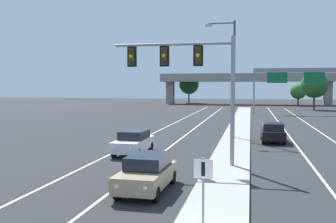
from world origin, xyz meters
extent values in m
cube|color=#9E9B93|center=(0.00, 18.00, 0.07)|extent=(2.40, 110.00, 0.15)
cube|color=silver|center=(-4.70, 25.00, 0.00)|extent=(0.14, 100.00, 0.01)
cube|color=silver|center=(4.70, 25.00, 0.00)|extent=(0.14, 100.00, 0.01)
cube|color=silver|center=(-8.00, 25.00, 0.00)|extent=(0.14, 100.00, 0.01)
cube|color=silver|center=(8.00, 25.00, 0.00)|extent=(0.14, 100.00, 0.01)
cylinder|color=gray|center=(0.22, 12.35, 3.75)|extent=(0.24, 0.24, 7.20)
cylinder|color=gray|center=(-3.19, 12.35, 6.95)|extent=(6.81, 0.16, 0.16)
cube|color=black|center=(-1.73, 12.39, 6.30)|extent=(0.56, 0.06, 1.20)
cube|color=#38330F|center=(-1.73, 12.35, 6.30)|extent=(0.32, 0.32, 1.00)
sphere|color=#282828|center=(-1.73, 12.18, 6.62)|extent=(0.22, 0.22, 0.22)
sphere|color=#F2A819|center=(-1.73, 12.18, 6.30)|extent=(0.22, 0.22, 0.22)
sphere|color=#282828|center=(-1.73, 12.18, 5.98)|extent=(0.22, 0.22, 0.22)
cube|color=black|center=(-3.67, 12.39, 6.30)|extent=(0.56, 0.06, 1.20)
cube|color=#38330F|center=(-3.67, 12.35, 6.30)|extent=(0.32, 0.32, 1.00)
sphere|color=#282828|center=(-3.67, 12.18, 6.62)|extent=(0.22, 0.22, 0.22)
sphere|color=#F2A819|center=(-3.67, 12.18, 6.30)|extent=(0.22, 0.22, 0.22)
sphere|color=#282828|center=(-3.67, 12.18, 5.98)|extent=(0.22, 0.22, 0.22)
cube|color=black|center=(-5.62, 12.39, 6.30)|extent=(0.56, 0.06, 1.20)
cube|color=#38330F|center=(-5.62, 12.35, 6.30)|extent=(0.32, 0.32, 1.00)
sphere|color=#282828|center=(-5.62, 12.18, 6.62)|extent=(0.22, 0.22, 0.22)
sphere|color=#F2A819|center=(-5.62, 12.18, 6.30)|extent=(0.22, 0.22, 0.22)
sphere|color=#282828|center=(-5.62, 12.18, 5.98)|extent=(0.22, 0.22, 0.22)
cylinder|color=gray|center=(-0.23, 2.37, 1.25)|extent=(0.08, 0.08, 2.20)
cube|color=white|center=(-0.23, 2.34, 2.00)|extent=(0.60, 0.03, 0.60)
cube|color=black|center=(-0.23, 2.32, 2.00)|extent=(0.12, 0.01, 0.44)
cylinder|color=#4C4C51|center=(-0.23, 24.54, 5.15)|extent=(0.20, 0.20, 10.00)
cylinder|color=#4C4C51|center=(-1.33, 24.54, 9.95)|extent=(2.20, 0.12, 0.12)
cube|color=#B7B7B2|center=(-2.43, 24.54, 9.80)|extent=(0.56, 0.28, 0.20)
cube|color=tan|center=(-3.18, 6.57, 0.67)|extent=(1.91, 4.44, 0.70)
cube|color=black|center=(-3.18, 6.79, 1.30)|extent=(1.64, 2.41, 0.56)
sphere|color=#EAE5C6|center=(-2.66, 4.38, 0.72)|extent=(0.18, 0.18, 0.18)
sphere|color=#EAE5C6|center=(-3.81, 4.41, 0.72)|extent=(0.18, 0.18, 0.18)
cylinder|color=black|center=(-2.42, 5.05, 0.32)|extent=(0.24, 0.65, 0.64)
cylinder|color=black|center=(-4.02, 5.09, 0.32)|extent=(0.24, 0.65, 0.64)
cylinder|color=black|center=(-2.35, 8.05, 0.32)|extent=(0.24, 0.65, 0.64)
cylinder|color=black|center=(-3.95, 8.09, 0.32)|extent=(0.24, 0.65, 0.64)
cube|color=silver|center=(-6.51, 15.46, 0.67)|extent=(1.90, 4.44, 0.70)
cube|color=black|center=(-6.50, 15.68, 1.30)|extent=(1.64, 2.41, 0.56)
sphere|color=#EAE5C6|center=(-5.98, 13.27, 0.72)|extent=(0.18, 0.18, 0.18)
sphere|color=#EAE5C6|center=(-7.13, 13.29, 0.72)|extent=(0.18, 0.18, 0.18)
cylinder|color=black|center=(-5.74, 13.94, 0.32)|extent=(0.23, 0.64, 0.64)
cylinder|color=black|center=(-7.34, 13.98, 0.32)|extent=(0.23, 0.64, 0.64)
cylinder|color=black|center=(-5.68, 16.94, 0.32)|extent=(0.23, 0.64, 0.64)
cylinder|color=black|center=(-7.28, 16.98, 0.32)|extent=(0.23, 0.64, 0.64)
cube|color=black|center=(3.00, 23.39, 0.67)|extent=(1.83, 4.41, 0.70)
cube|color=black|center=(3.00, 23.17, 1.30)|extent=(1.60, 2.39, 0.56)
sphere|color=#EAE5C6|center=(2.41, 25.56, 0.72)|extent=(0.18, 0.18, 0.18)
sphere|color=#EAE5C6|center=(3.56, 25.57, 0.72)|extent=(0.18, 0.18, 0.18)
cylinder|color=black|center=(2.19, 24.88, 0.32)|extent=(0.22, 0.64, 0.64)
cylinder|color=black|center=(3.79, 24.89, 0.32)|extent=(0.22, 0.64, 0.64)
cylinder|color=black|center=(2.21, 21.88, 0.32)|extent=(0.22, 0.64, 0.64)
cylinder|color=black|center=(3.81, 21.89, 0.32)|extent=(0.22, 0.64, 0.64)
cylinder|color=gray|center=(1.70, 56.58, 3.75)|extent=(0.28, 0.28, 7.50)
cube|color=gray|center=(8.20, 56.58, 7.10)|extent=(13.00, 0.36, 0.70)
cube|color=#0F6033|center=(5.34, 56.38, 5.90)|extent=(3.20, 0.08, 1.70)
cube|color=#0F6033|center=(11.06, 56.38, 5.90)|extent=(3.20, 0.08, 1.70)
cube|color=gray|center=(0.00, 90.00, 6.20)|extent=(42.40, 6.40, 1.10)
cube|color=gray|center=(0.00, 87.00, 7.20)|extent=(42.40, 0.36, 0.90)
cube|color=gray|center=(-19.20, 90.00, 2.83)|extent=(1.80, 2.40, 5.65)
cube|color=gray|center=(19.20, 90.00, 2.83)|extent=(1.80, 2.40, 5.65)
cylinder|color=#4C3823|center=(13.07, 69.60, 1.38)|extent=(0.36, 0.36, 2.76)
sphere|color=#235623|center=(13.07, 69.60, 4.79)|extent=(5.05, 5.05, 5.05)
cylinder|color=#4C3823|center=(-15.02, 94.52, 1.46)|extent=(0.36, 0.36, 2.91)
sphere|color=#235623|center=(-15.02, 94.52, 5.04)|extent=(5.32, 5.32, 5.32)
cylinder|color=#4C3823|center=(11.77, 83.87, 0.97)|extent=(0.36, 0.36, 1.94)
sphere|color=#2D6B2D|center=(11.77, 83.87, 3.36)|extent=(3.55, 3.55, 3.55)
camera|label=1|loc=(1.20, -9.79, 4.60)|focal=42.11mm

